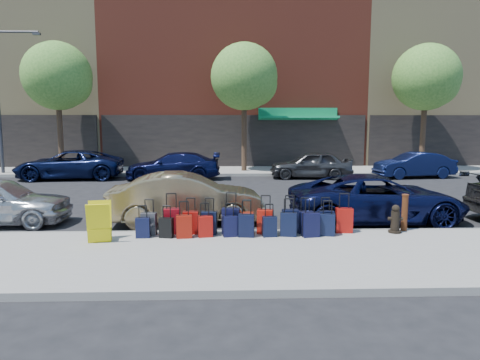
{
  "coord_description": "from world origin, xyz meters",
  "views": [
    {
      "loc": [
        -0.55,
        -15.31,
        2.93
      ],
      "look_at": [
        -0.1,
        -1.5,
        1.07
      ],
      "focal_mm": 32.0,
      "sensor_mm": 36.0,
      "label": 1
    }
  ],
  "objects_px": {
    "tree_right": "(428,79)",
    "display_rack": "(99,222)",
    "fire_hydrant": "(395,220)",
    "car_near_1": "(187,198)",
    "bollard": "(405,212)",
    "car_far_0": "(69,165)",
    "suitcase_front_5": "(247,223)",
    "car_near_2": "(377,199)",
    "tree_left": "(60,78)",
    "car_far_2": "(311,165)",
    "tree_center": "(247,79)",
    "car_far_1": "(173,166)",
    "car_far_3": "(414,165)",
    "streetlight": "(1,90)"
  },
  "relations": [
    {
      "from": "tree_right",
      "to": "car_far_1",
      "type": "distance_m",
      "value": 15.42
    },
    {
      "from": "car_far_0",
      "to": "fire_hydrant",
      "type": "bearing_deg",
      "value": 42.46
    },
    {
      "from": "car_near_1",
      "to": "car_far_1",
      "type": "bearing_deg",
      "value": 4.95
    },
    {
      "from": "car_near_1",
      "to": "car_far_3",
      "type": "xyz_separation_m",
      "value": [
        11.16,
        10.02,
        -0.05
      ]
    },
    {
      "from": "tree_left",
      "to": "car_far_3",
      "type": "xyz_separation_m",
      "value": [
        19.32,
        -2.5,
        -4.73
      ]
    },
    {
      "from": "car_near_1",
      "to": "car_near_2",
      "type": "relative_size",
      "value": 0.88
    },
    {
      "from": "display_rack",
      "to": "car_far_0",
      "type": "relative_size",
      "value": 0.17
    },
    {
      "from": "tree_center",
      "to": "car_near_1",
      "type": "distance_m",
      "value": 13.56
    },
    {
      "from": "fire_hydrant",
      "to": "car_far_2",
      "type": "xyz_separation_m",
      "value": [
        0.19,
        11.85,
        0.25
      ]
    },
    {
      "from": "streetlight",
      "to": "car_far_1",
      "type": "distance_m",
      "value": 10.5
    },
    {
      "from": "display_rack",
      "to": "car_far_2",
      "type": "height_order",
      "value": "car_far_2"
    },
    {
      "from": "streetlight",
      "to": "car_far_2",
      "type": "height_order",
      "value": "streetlight"
    },
    {
      "from": "tree_center",
      "to": "suitcase_front_5",
      "type": "xyz_separation_m",
      "value": [
        -0.68,
        -14.27,
        -4.99
      ]
    },
    {
      "from": "display_rack",
      "to": "car_far_3",
      "type": "relative_size",
      "value": 0.23
    },
    {
      "from": "tree_right",
      "to": "tree_left",
      "type": "bearing_deg",
      "value": 180.0
    },
    {
      "from": "tree_left",
      "to": "car_far_3",
      "type": "bearing_deg",
      "value": -7.36
    },
    {
      "from": "streetlight",
      "to": "fire_hydrant",
      "type": "distance_m",
      "value": 21.84
    },
    {
      "from": "tree_right",
      "to": "fire_hydrant",
      "type": "height_order",
      "value": "tree_right"
    },
    {
      "from": "tree_right",
      "to": "suitcase_front_5",
      "type": "bearing_deg",
      "value": -128.07
    },
    {
      "from": "tree_left",
      "to": "car_near_1",
      "type": "bearing_deg",
      "value": -56.89
    },
    {
      "from": "fire_hydrant",
      "to": "car_far_1",
      "type": "distance_m",
      "value": 13.56
    },
    {
      "from": "streetlight",
      "to": "car_far_1",
      "type": "relative_size",
      "value": 1.65
    },
    {
      "from": "tree_right",
      "to": "display_rack",
      "type": "height_order",
      "value": "tree_right"
    },
    {
      "from": "car_far_1",
      "to": "car_far_3",
      "type": "distance_m",
      "value": 12.75
    },
    {
      "from": "bollard",
      "to": "car_far_2",
      "type": "distance_m",
      "value": 11.66
    },
    {
      "from": "display_rack",
      "to": "car_far_2",
      "type": "relative_size",
      "value": 0.22
    },
    {
      "from": "tree_center",
      "to": "fire_hydrant",
      "type": "distance_m",
      "value": 15.48
    },
    {
      "from": "tree_right",
      "to": "bollard",
      "type": "bearing_deg",
      "value": -116.62
    },
    {
      "from": "car_far_0",
      "to": "tree_right",
      "type": "bearing_deg",
      "value": 93.19
    },
    {
      "from": "car_far_1",
      "to": "display_rack",
      "type": "bearing_deg",
      "value": -1.43
    },
    {
      "from": "tree_left",
      "to": "fire_hydrant",
      "type": "bearing_deg",
      "value": -46.55
    },
    {
      "from": "car_near_1",
      "to": "car_far_1",
      "type": "xyz_separation_m",
      "value": [
        -1.59,
        9.77,
        -0.03
      ]
    },
    {
      "from": "tree_center",
      "to": "car_far_2",
      "type": "xyz_separation_m",
      "value": [
        3.28,
        -2.5,
        -4.68
      ]
    },
    {
      "from": "tree_right",
      "to": "streetlight",
      "type": "height_order",
      "value": "streetlight"
    },
    {
      "from": "car_far_1",
      "to": "tree_left",
      "type": "bearing_deg",
      "value": -112.98
    },
    {
      "from": "tree_left",
      "to": "car_far_2",
      "type": "height_order",
      "value": "tree_left"
    },
    {
      "from": "car_near_1",
      "to": "car_far_1",
      "type": "relative_size",
      "value": 0.92
    },
    {
      "from": "fire_hydrant",
      "to": "display_rack",
      "type": "height_order",
      "value": "display_rack"
    },
    {
      "from": "car_far_3",
      "to": "tree_left",
      "type": "bearing_deg",
      "value": -103.94
    },
    {
      "from": "car_far_1",
      "to": "car_far_3",
      "type": "xyz_separation_m",
      "value": [
        12.75,
        0.25,
        -0.02
      ]
    },
    {
      "from": "tree_right",
      "to": "display_rack",
      "type": "relative_size",
      "value": 7.75
    },
    {
      "from": "display_rack",
      "to": "car_near_2",
      "type": "relative_size",
      "value": 0.18
    },
    {
      "from": "tree_right",
      "to": "car_far_0",
      "type": "height_order",
      "value": "tree_right"
    },
    {
      "from": "bollard",
      "to": "car_far_0",
      "type": "height_order",
      "value": "car_far_0"
    },
    {
      "from": "suitcase_front_5",
      "to": "car_far_0",
      "type": "relative_size",
      "value": 0.16
    },
    {
      "from": "display_rack",
      "to": "streetlight",
      "type": "bearing_deg",
      "value": 112.52
    },
    {
      "from": "car_near_1",
      "to": "bollard",
      "type": "bearing_deg",
      "value": -110.21
    },
    {
      "from": "tree_left",
      "to": "tree_center",
      "type": "distance_m",
      "value": 10.5
    },
    {
      "from": "fire_hydrant",
      "to": "car_far_3",
      "type": "distance_m",
      "value": 13.16
    },
    {
      "from": "tree_center",
      "to": "display_rack",
      "type": "distance_m",
      "value": 16.24
    }
  ]
}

